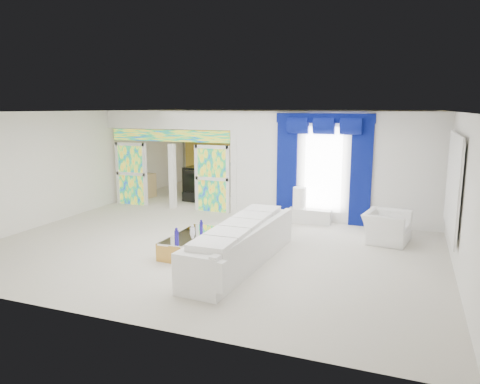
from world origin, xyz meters
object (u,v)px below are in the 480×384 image
at_px(console_table, 310,216).
at_px(grand_piano, 216,179).
at_px(coffee_table, 189,243).
at_px(armchair, 387,227).
at_px(white_sofa, 242,246).

bearing_deg(console_table, grand_piano, 143.88).
bearing_deg(coffee_table, armchair, 29.92).
bearing_deg(console_table, white_sofa, -99.18).
height_order(coffee_table, grand_piano, grand_piano).
bearing_deg(grand_piano, console_table, -27.37).
xyz_separation_m(white_sofa, grand_piano, (-3.50, 6.68, 0.15)).
distance_m(coffee_table, grand_piano, 6.74).
bearing_deg(white_sofa, grand_piano, 121.26).
height_order(white_sofa, grand_piano, grand_piano).
bearing_deg(coffee_table, grand_piano, 108.66).
distance_m(console_table, armchair, 2.32).
height_order(white_sofa, console_table, white_sofa).
distance_m(console_table, grand_piano, 5.09).
distance_m(coffee_table, armchair, 4.60).
relative_size(coffee_table, console_table, 1.46).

